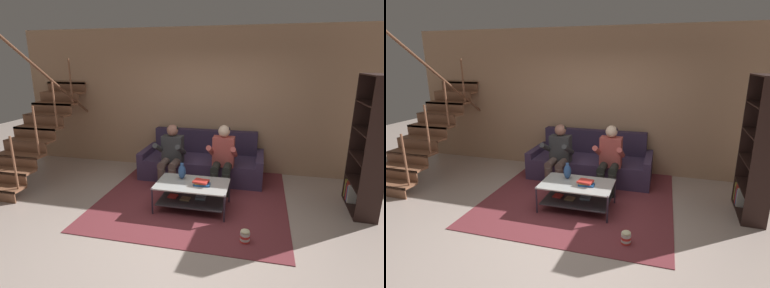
# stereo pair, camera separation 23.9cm
# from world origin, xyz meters

# --- Properties ---
(ground) EXTENTS (16.80, 16.80, 0.00)m
(ground) POSITION_xyz_m (0.00, 0.00, 0.00)
(ground) COLOR #BFABA0
(back_partition) EXTENTS (8.40, 0.12, 2.90)m
(back_partition) POSITION_xyz_m (0.00, 2.46, 1.45)
(back_partition) COLOR tan
(back_partition) RESTS_ON ground
(staircase_run) EXTENTS (0.94, 2.57, 2.71)m
(staircase_run) POSITION_xyz_m (-3.24, 1.30, 1.02)
(staircase_run) COLOR #935D41
(staircase_run) RESTS_ON ground
(couch) EXTENTS (2.36, 0.94, 0.89)m
(couch) POSITION_xyz_m (-0.08, 1.94, 0.29)
(couch) COLOR #3E2F4D
(couch) RESTS_ON ground
(person_seated_left) EXTENTS (0.50, 0.58, 1.13)m
(person_seated_left) POSITION_xyz_m (-0.56, 1.37, 0.62)
(person_seated_left) COLOR brown
(person_seated_left) RESTS_ON ground
(person_seated_right) EXTENTS (0.50, 0.58, 1.17)m
(person_seated_right) POSITION_xyz_m (0.39, 1.38, 0.63)
(person_seated_right) COLOR #262824
(person_seated_right) RESTS_ON ground
(coffee_table) EXTENTS (1.11, 0.68, 0.42)m
(coffee_table) POSITION_xyz_m (0.03, 0.56, 0.28)
(coffee_table) COLOR #BABCB7
(coffee_table) RESTS_ON ground
(area_rug) EXTENTS (3.03, 3.32, 0.01)m
(area_rug) POSITION_xyz_m (-0.02, 1.12, 0.01)
(area_rug) COLOR brown
(area_rug) RESTS_ON ground
(vase) EXTENTS (0.12, 0.12, 0.26)m
(vase) POSITION_xyz_m (-0.17, 0.71, 0.55)
(vase) COLOR #2D508C
(vase) RESTS_ON coffee_table
(book_stack) EXTENTS (0.26, 0.21, 0.07)m
(book_stack) POSITION_xyz_m (0.18, 0.52, 0.46)
(book_stack) COLOR blue
(book_stack) RESTS_ON coffee_table
(bookshelf) EXTENTS (0.36, 0.92, 2.07)m
(bookshelf) POSITION_xyz_m (2.63, 1.16, 0.90)
(bookshelf) COLOR black
(bookshelf) RESTS_ON ground
(popcorn_tub) EXTENTS (0.13, 0.13, 0.18)m
(popcorn_tub) POSITION_xyz_m (0.90, -0.19, 0.09)
(popcorn_tub) COLOR red
(popcorn_tub) RESTS_ON ground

